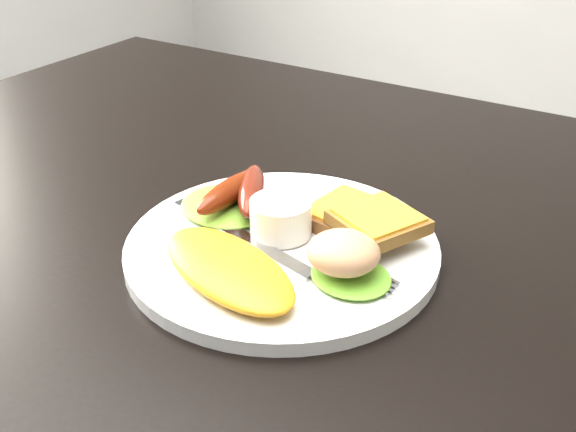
{
  "coord_description": "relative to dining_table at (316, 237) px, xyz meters",
  "views": [
    {
      "loc": [
        0.27,
        -0.48,
        1.07
      ],
      "look_at": [
        0.0,
        -0.06,
        0.78
      ],
      "focal_mm": 42.0,
      "sensor_mm": 36.0,
      "label": 1
    }
  ],
  "objects": [
    {
      "name": "sausage_a",
      "position": [
        -0.06,
        -0.05,
        0.05
      ],
      "size": [
        0.02,
        0.09,
        0.02
      ],
      "primitive_type": "ellipsoid",
      "rotation": [
        0.0,
        0.0,
        -0.0
      ],
      "color": "#6B1002",
      "rests_on": "lettuce_left"
    },
    {
      "name": "potato_salad",
      "position": [
        0.07,
        -0.09,
        0.06
      ],
      "size": [
        0.07,
        0.07,
        0.03
      ],
      "primitive_type": "ellipsoid",
      "rotation": [
        0.0,
        0.0,
        0.36
      ],
      "color": "beige",
      "rests_on": "lettuce_right"
    },
    {
      "name": "plate",
      "position": [
        0.0,
        -0.07,
        0.03
      ],
      "size": [
        0.27,
        0.27,
        0.01
      ],
      "primitive_type": "cylinder",
      "color": "white",
      "rests_on": "dining_table"
    },
    {
      "name": "ramekin",
      "position": [
        -0.0,
        -0.06,
        0.05
      ],
      "size": [
        0.06,
        0.06,
        0.03
      ],
      "primitive_type": "cylinder",
      "rotation": [
        0.0,
        0.0,
        0.23
      ],
      "color": "white",
      "rests_on": "plate"
    },
    {
      "name": "toast_b",
      "position": [
        0.07,
        -0.03,
        0.05
      ],
      "size": [
        0.09,
        0.09,
        0.01
      ],
      "primitive_type": "cube",
      "rotation": [
        0.0,
        0.0,
        -0.44
      ],
      "color": "olive",
      "rests_on": "toast_a"
    },
    {
      "name": "sausage_b",
      "position": [
        -0.05,
        -0.03,
        0.05
      ],
      "size": [
        0.07,
        0.1,
        0.02
      ],
      "primitive_type": "ellipsoid",
      "rotation": [
        0.0,
        0.0,
        0.52
      ],
      "color": "#642913",
      "rests_on": "lettuce_left"
    },
    {
      "name": "lettuce_left",
      "position": [
        -0.07,
        -0.05,
        0.04
      ],
      "size": [
        0.11,
        0.1,
        0.01
      ],
      "primitive_type": "ellipsoid",
      "rotation": [
        0.0,
        0.0,
        -0.2
      ],
      "color": "#549C28",
      "rests_on": "plate"
    },
    {
      "name": "dining_table",
      "position": [
        0.0,
        0.0,
        0.0
      ],
      "size": [
        1.2,
        0.8,
        0.04
      ],
      "primitive_type": "cube",
      "color": "black",
      "rests_on": "ground"
    },
    {
      "name": "fork",
      "position": [
        -0.03,
        -0.08,
        0.03
      ],
      "size": [
        0.17,
        0.06,
        0.0
      ],
      "primitive_type": "cube",
      "rotation": [
        0.0,
        0.0,
        -0.24
      ],
      "color": "#ADAFB7",
      "rests_on": "plate"
    },
    {
      "name": "omelette",
      "position": [
        -0.0,
        -0.14,
        0.04
      ],
      "size": [
        0.16,
        0.11,
        0.02
      ],
      "primitive_type": "ellipsoid",
      "rotation": [
        0.0,
        0.0,
        -0.35
      ],
      "color": "gold",
      "rests_on": "plate"
    },
    {
      "name": "person",
      "position": [
        -0.35,
        0.64,
        0.04
      ],
      "size": [
        0.6,
        0.45,
        1.54
      ],
      "primitive_type": "imported",
      "rotation": [
        0.0,
        0.0,
        3.3
      ],
      "color": "navy",
      "rests_on": "ground"
    },
    {
      "name": "toast_a",
      "position": [
        0.04,
        -0.01,
        0.04
      ],
      "size": [
        0.08,
        0.08,
        0.01
      ],
      "primitive_type": "cube",
      "rotation": [
        0.0,
        0.0,
        -0.16
      ],
      "color": "brown",
      "rests_on": "plate"
    },
    {
      "name": "lettuce_right",
      "position": [
        0.08,
        -0.09,
        0.04
      ],
      "size": [
        0.08,
        0.08,
        0.01
      ],
      "primitive_type": "ellipsoid",
      "rotation": [
        0.0,
        0.0,
        -0.27
      ],
      "color": "#4A9E1D",
      "rests_on": "plate"
    }
  ]
}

